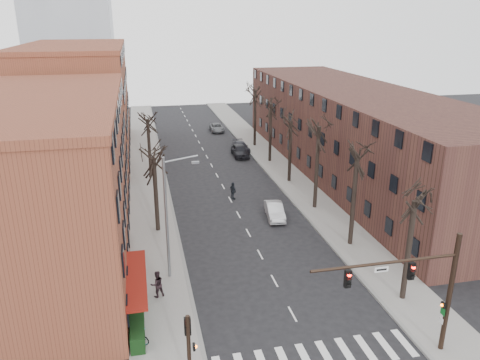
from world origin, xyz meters
TOP-DOWN VIEW (x-y plane):
  - ground at (0.00, 0.00)m, footprint 160.00×160.00m
  - sidewalk_left at (-8.00, 35.00)m, footprint 4.00×90.00m
  - sidewalk_right at (8.00, 35.00)m, footprint 4.00×90.00m
  - building_left_near at (-16.00, 15.00)m, footprint 12.00×26.00m
  - building_left_far at (-16.00, 44.00)m, footprint 12.00×28.00m
  - building_right at (16.00, 30.00)m, footprint 12.00×50.00m
  - awning_left at (-9.40, 6.00)m, footprint 1.20×7.00m
  - hedge at (-9.50, 5.00)m, footprint 0.80×6.00m
  - tree_right_a at (7.60, 4.00)m, footprint 5.20×5.20m
  - tree_right_b at (7.60, 12.00)m, footprint 5.20×5.20m
  - tree_right_c at (7.60, 20.00)m, footprint 5.20×5.20m
  - tree_right_d at (7.60, 28.00)m, footprint 5.20×5.20m
  - tree_right_e at (7.60, 36.00)m, footprint 5.20×5.20m
  - tree_right_f at (7.60, 44.00)m, footprint 5.20×5.20m
  - tree_left_a at (-7.60, 18.00)m, footprint 5.20×5.20m
  - tree_left_b at (-7.60, 34.00)m, footprint 5.20×5.20m
  - signal_mast_arm at (5.45, -1.00)m, footprint 8.14×0.30m
  - signal_pole_left at (-6.99, -0.95)m, footprint 0.47×0.44m
  - streetlight at (-7.03, 10.00)m, footprint 2.45×0.22m
  - silver_sedan at (3.14, 18.64)m, footprint 1.97×4.33m
  - parked_car_near at (4.36, 39.26)m, footprint 1.98×4.75m
  - parked_car_mid at (5.05, 41.72)m, footprint 2.01×4.53m
  - parked_car_far at (3.80, 54.26)m, footprint 2.24×4.63m
  - pedestrian_b at (-8.16, 7.60)m, footprint 1.06×0.92m
  - pedestrian_crossing at (0.30, 24.05)m, footprint 0.83×1.16m
  - bicycle at (-9.60, 3.15)m, footprint 1.76×1.45m

SIDE VIEW (x-z plane):
  - ground at x=0.00m, z-range 0.00..0.00m
  - awning_left at x=-9.40m, z-range -0.07..0.07m
  - tree_right_a at x=7.60m, z-range -5.00..5.00m
  - tree_right_b at x=7.60m, z-range -5.40..5.40m
  - tree_right_c at x=7.60m, z-range -5.80..5.80m
  - tree_right_d at x=7.60m, z-range -5.00..5.00m
  - tree_right_e at x=7.60m, z-range -5.40..5.40m
  - tree_right_f at x=7.60m, z-range -5.80..5.80m
  - tree_left_a at x=-7.60m, z-range -4.75..4.75m
  - tree_left_b at x=-7.60m, z-range -4.75..4.75m
  - sidewalk_left at x=-8.00m, z-range 0.00..0.15m
  - sidewalk_right at x=8.00m, z-range 0.00..0.15m
  - bicycle at x=-9.60m, z-range 0.15..1.05m
  - parked_car_far at x=3.80m, z-range 0.00..1.27m
  - parked_car_mid at x=5.05m, z-range 0.00..1.29m
  - hedge at x=-9.50m, z-range 0.15..1.15m
  - silver_sedan at x=3.14m, z-range 0.00..1.38m
  - parked_car_near at x=4.36m, z-range 0.00..1.61m
  - pedestrian_crossing at x=0.30m, z-range 0.00..1.82m
  - pedestrian_b at x=-8.16m, z-range 0.15..1.99m
  - signal_pole_left at x=-6.99m, z-range 0.41..4.81m
  - signal_mast_arm at x=5.45m, z-range 0.80..8.00m
  - building_right at x=16.00m, z-range 0.00..10.00m
  - streetlight at x=-7.03m, z-range 0.50..9.53m
  - building_left_near at x=-16.00m, z-range 0.00..12.00m
  - building_left_far at x=-16.00m, z-range 0.00..14.00m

